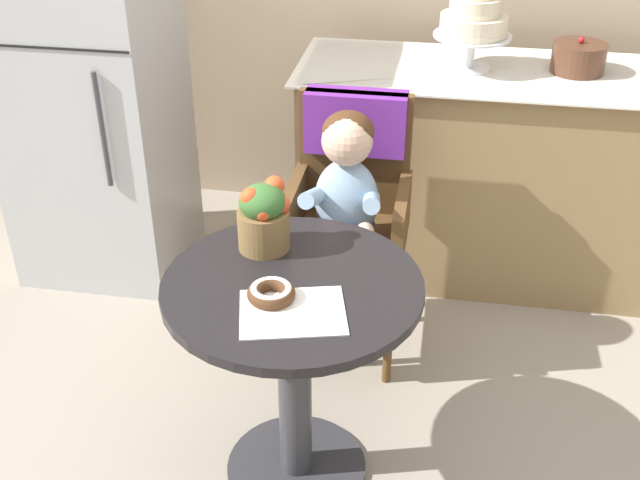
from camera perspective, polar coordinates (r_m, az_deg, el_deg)
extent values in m
plane|color=gray|center=(2.63, -1.70, -16.11)|extent=(8.00, 8.00, 0.00)
cylinder|color=black|center=(2.17, -1.98, -3.39)|extent=(0.72, 0.72, 0.03)
cylinder|color=#333338|center=(2.39, -1.83, -10.51)|extent=(0.10, 0.10, 0.69)
cylinder|color=#333338|center=(2.62, -1.70, -15.96)|extent=(0.44, 0.44, 0.02)
cube|color=brown|center=(2.82, 1.91, 0.01)|extent=(0.42, 0.42, 0.04)
cube|color=brown|center=(2.87, 2.54, 6.27)|extent=(0.40, 0.04, 0.46)
cube|color=brown|center=(2.79, -1.92, 2.32)|extent=(0.04, 0.38, 0.18)
cube|color=brown|center=(2.75, 5.87, 1.66)|extent=(0.04, 0.38, 0.18)
cube|color=#6B2893|center=(2.82, 2.59, 8.48)|extent=(0.36, 0.11, 0.22)
cylinder|color=brown|center=(2.84, -2.32, -5.79)|extent=(0.03, 0.03, 0.45)
cylinder|color=brown|center=(2.80, 4.96, -6.53)|extent=(0.03, 0.03, 0.45)
cylinder|color=brown|center=(3.13, -0.97, -1.87)|extent=(0.03, 0.03, 0.45)
cylinder|color=brown|center=(3.09, 5.61, -2.48)|extent=(0.03, 0.03, 0.45)
ellipsoid|color=#8CADCC|center=(2.72, 1.91, 2.90)|extent=(0.22, 0.16, 0.30)
sphere|color=#E0B293|center=(2.61, 1.96, 7.17)|extent=(0.17, 0.17, 0.17)
ellipsoid|color=#4C2D19|center=(2.62, 2.04, 7.79)|extent=(0.17, 0.17, 0.14)
cylinder|color=#8CADCC|center=(2.63, -0.40, 3.13)|extent=(0.08, 0.23, 0.13)
sphere|color=#E0B293|center=(2.60, -0.48, 0.96)|extent=(0.06, 0.06, 0.06)
cylinder|color=#8CADCC|center=(2.61, 3.72, 2.78)|extent=(0.08, 0.23, 0.13)
sphere|color=#E0B293|center=(2.58, 3.26, 0.63)|extent=(0.06, 0.06, 0.06)
cylinder|color=#3F4760|center=(2.71, 0.48, 0.15)|extent=(0.09, 0.22, 0.09)
cylinder|color=#3F4760|center=(2.71, 0.08, -4.10)|extent=(0.08, 0.08, 0.26)
cylinder|color=#3F4760|center=(2.70, 2.78, -0.05)|extent=(0.09, 0.22, 0.09)
cylinder|color=#3F4760|center=(2.70, 2.39, -4.33)|extent=(0.08, 0.08, 0.26)
cube|color=white|center=(2.04, -1.99, -5.21)|extent=(0.31, 0.27, 0.00)
torus|color=#4C2D19|center=(2.08, -3.53, -3.84)|extent=(0.13, 0.13, 0.04)
torus|color=white|center=(2.08, -3.54, -3.60)|extent=(0.11, 0.11, 0.02)
cylinder|color=brown|center=(2.28, -4.07, 0.77)|extent=(0.15, 0.15, 0.12)
ellipsoid|color=#38662D|center=(2.24, -4.16, 2.76)|extent=(0.14, 0.14, 0.10)
sphere|color=#E54C23|center=(2.24, -2.87, 2.58)|extent=(0.06, 0.06, 0.06)
sphere|color=#E54C23|center=(2.26, -3.29, 3.89)|extent=(0.06, 0.06, 0.06)
sphere|color=#E54C23|center=(2.27, -5.07, 3.13)|extent=(0.04, 0.04, 0.04)
sphere|color=#E54C23|center=(2.21, -5.02, 3.07)|extent=(0.06, 0.06, 0.06)
sphere|color=#E54C23|center=(2.20, -4.13, 2.03)|extent=(0.05, 0.05, 0.05)
cube|color=#93754C|center=(3.39, 11.76, 4.60)|extent=(1.50, 0.56, 0.90)
cube|color=white|center=(3.22, 12.62, 11.70)|extent=(1.56, 0.62, 0.01)
cylinder|color=silver|center=(3.21, 10.67, 12.04)|extent=(0.16, 0.16, 0.01)
cylinder|color=silver|center=(3.19, 10.78, 13.14)|extent=(0.03, 0.03, 0.12)
cylinder|color=silver|center=(3.17, 10.90, 14.24)|extent=(0.30, 0.30, 0.01)
cylinder|color=beige|center=(3.16, 10.97, 14.95)|extent=(0.26, 0.25, 0.08)
cylinder|color=beige|center=(3.17, 10.92, 14.50)|extent=(0.26, 0.26, 0.01)
cylinder|color=beige|center=(3.14, 11.10, 16.17)|extent=(0.19, 0.19, 0.06)
cylinder|color=beige|center=(3.15, 11.06, 15.78)|extent=(0.20, 0.20, 0.01)
cylinder|color=#4C2D1E|center=(3.27, 18.08, 12.35)|extent=(0.20, 0.20, 0.11)
sphere|color=red|center=(3.25, 18.28, 13.48)|extent=(0.02, 0.02, 0.02)
cube|color=#B7BABF|center=(3.36, -16.25, 11.20)|extent=(0.64, 0.60, 1.70)
cube|color=black|center=(3.04, -19.18, 12.91)|extent=(0.63, 0.01, 0.01)
cylinder|color=#3F3F44|center=(3.05, -15.38, 7.59)|extent=(0.02, 0.02, 0.45)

